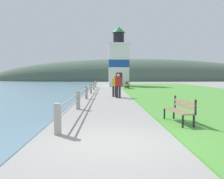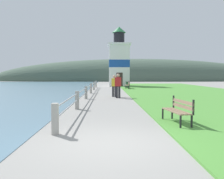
{
  "view_description": "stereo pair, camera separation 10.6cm",
  "coord_description": "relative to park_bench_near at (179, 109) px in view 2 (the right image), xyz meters",
  "views": [
    {
      "loc": [
        -0.2,
        -6.13,
        1.73
      ],
      "look_at": [
        0.37,
        17.63,
        0.3
      ],
      "focal_mm": 40.0,
      "sensor_mm": 36.0,
      "label": 1
    },
    {
      "loc": [
        -0.09,
        -6.13,
        1.73
      ],
      "look_at": [
        0.37,
        17.63,
        0.3
      ],
      "focal_mm": 40.0,
      "sensor_mm": 36.0,
      "label": 2
    }
  ],
  "objects": [
    {
      "name": "distant_hillside",
      "position": [
        5.63,
        59.71,
        -0.54
      ],
      "size": [
        80.0,
        16.0,
        12.0
      ],
      "color": "#475B4C",
      "rests_on": "ground_plane"
    },
    {
      "name": "person_by_railing",
      "position": [
        -1.66,
        9.79,
        0.43
      ],
      "size": [
        0.49,
        0.35,
        1.78
      ],
      "rotation": [
        0.0,
        0.0,
        1.28
      ],
      "color": "#28282D",
      "rests_on": "ground_plane"
    },
    {
      "name": "seawall_railing",
      "position": [
        -3.96,
        11.77,
        -0.0
      ],
      "size": [
        0.18,
        26.44,
        0.91
      ],
      "color": "#A8A399",
      "rests_on": "ground_plane"
    },
    {
      "name": "grass_verge",
      "position": [
        5.32,
        13.68,
        -0.51
      ],
      "size": [
        12.0,
        48.1,
        0.06
      ],
      "color": "#4C8E38",
      "rests_on": "ground_plane"
    },
    {
      "name": "ground_plane",
      "position": [
        -2.37,
        -2.35,
        -0.54
      ],
      "size": [
        160.0,
        160.0,
        0.0
      ],
      "primitive_type": "plane",
      "color": "gray"
    },
    {
      "name": "trash_bin",
      "position": [
        0.11,
        22.76,
        -0.11
      ],
      "size": [
        0.54,
        0.54,
        0.84
      ],
      "color": "#2D5138",
      "rests_on": "ground_plane"
    },
    {
      "name": "person_strolling",
      "position": [
        -1.92,
        10.76,
        0.37
      ],
      "size": [
        0.42,
        0.25,
        1.68
      ],
      "rotation": [
        0.0,
        0.0,
        1.5
      ],
      "color": "#28282D",
      "rests_on": "ground_plane"
    },
    {
      "name": "park_bench_midway",
      "position": [
        -0.01,
        21.07,
        0.0
      ],
      "size": [
        0.53,
        2.0,
        0.94
      ],
      "rotation": [
        0.0,
        0.0,
        3.11
      ],
      "color": "#846B51",
      "rests_on": "ground_plane"
    },
    {
      "name": "park_bench_near",
      "position": [
        0.0,
        0.0,
        0.0
      ],
      "size": [
        0.68,
        1.67,
        0.94
      ],
      "rotation": [
        0.0,
        0.0,
        3.28
      ],
      "color": "#846B51",
      "rests_on": "ground_plane"
    },
    {
      "name": "lighthouse",
      "position": [
        -0.69,
        28.77,
        3.15
      ],
      "size": [
        3.37,
        3.37,
        8.8
      ],
      "color": "white",
      "rests_on": "ground_plane"
    }
  ]
}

